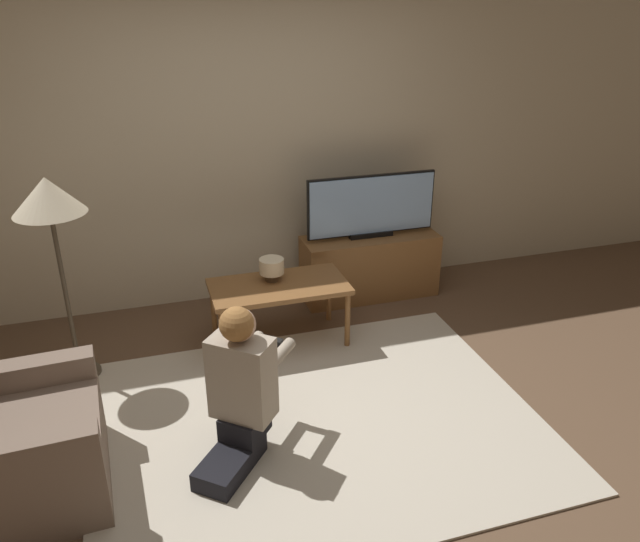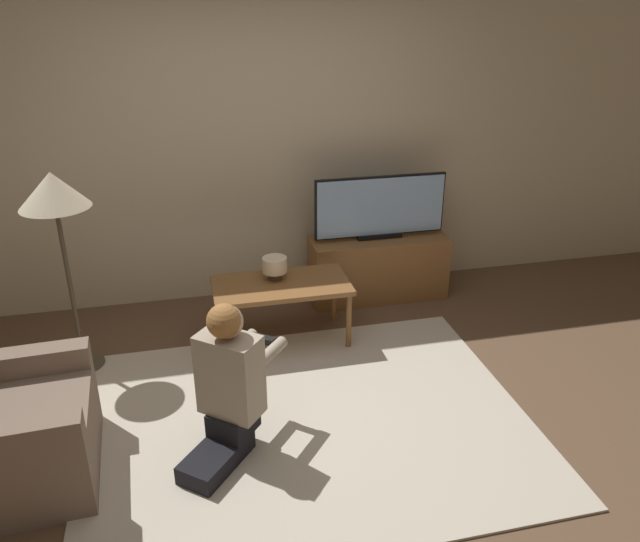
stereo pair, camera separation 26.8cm
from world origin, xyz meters
TOP-DOWN VIEW (x-y plane):
  - ground_plane at (0.00, 0.00)m, footprint 10.00×10.00m
  - wall_back at (0.00, 1.93)m, footprint 10.00×0.06m
  - rug at (0.00, 0.00)m, footprint 2.67×2.11m
  - tv_stand at (0.95, 1.56)m, footprint 1.15×0.39m
  - tv at (0.95, 1.56)m, footprint 1.10×0.08m
  - coffee_table at (0.02, 1.01)m, footprint 0.99×0.52m
  - floor_lamp at (-1.41, 0.97)m, footprint 0.44×0.44m
  - armchair at (-1.67, -0.11)m, footprint 0.87×0.88m
  - person_kneeling at (-0.47, -0.15)m, footprint 0.71×0.78m
  - table_lamp at (-0.01, 1.09)m, footprint 0.18×0.18m

SIDE VIEW (x-z plane):
  - ground_plane at x=0.00m, z-range 0.00..0.00m
  - rug at x=0.00m, z-range 0.00..0.02m
  - tv_stand at x=0.95m, z-range 0.00..0.54m
  - armchair at x=-1.67m, z-range -0.17..0.78m
  - coffee_table at x=0.02m, z-range 0.19..0.67m
  - person_kneeling at x=-0.47m, z-range 0.00..0.93m
  - table_lamp at x=-0.01m, z-range 0.50..0.67m
  - tv at x=0.95m, z-range 0.55..1.07m
  - floor_lamp at x=-1.41m, z-range 0.51..1.92m
  - wall_back at x=0.00m, z-range 0.00..2.60m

